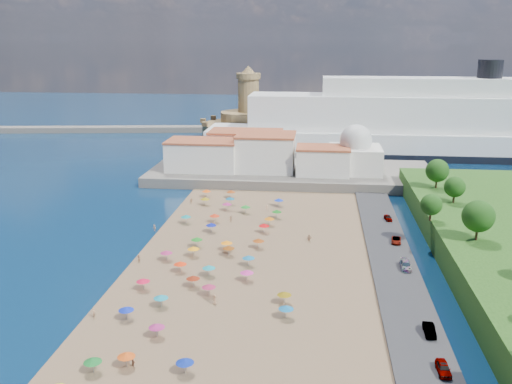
# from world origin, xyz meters

# --- Properties ---
(ground) EXTENTS (700.00, 700.00, 0.00)m
(ground) POSITION_xyz_m (0.00, 0.00, 0.00)
(ground) COLOR #071938
(ground) RESTS_ON ground
(terrace) EXTENTS (90.00, 36.00, 3.00)m
(terrace) POSITION_xyz_m (10.00, 73.00, 1.50)
(terrace) COLOR #59544C
(terrace) RESTS_ON ground
(jetty) EXTENTS (18.00, 70.00, 2.40)m
(jetty) POSITION_xyz_m (-12.00, 108.00, 1.20)
(jetty) COLOR #59544C
(jetty) RESTS_ON ground
(breakwater) EXTENTS (199.03, 34.77, 2.60)m
(breakwater) POSITION_xyz_m (-110.00, 153.00, 1.30)
(breakwater) COLOR #59544C
(breakwater) RESTS_ON ground
(waterfront_buildings) EXTENTS (57.00, 29.00, 11.00)m
(waterfront_buildings) POSITION_xyz_m (-3.05, 73.64, 7.88)
(waterfront_buildings) COLOR silver
(waterfront_buildings) RESTS_ON terrace
(domed_building) EXTENTS (16.00, 16.00, 15.00)m
(domed_building) POSITION_xyz_m (30.00, 71.00, 8.97)
(domed_building) COLOR silver
(domed_building) RESTS_ON terrace
(fortress) EXTENTS (40.00, 40.00, 32.40)m
(fortress) POSITION_xyz_m (-12.00, 138.00, 6.68)
(fortress) COLOR #99784C
(fortress) RESTS_ON ground
(cruise_ship) EXTENTS (165.53, 24.55, 36.20)m
(cruise_ship) POSITION_xyz_m (57.95, 113.50, 10.72)
(cruise_ship) COLOR black
(cruise_ship) RESTS_ON ground
(beach_parasols) EXTENTS (29.67, 116.43, 2.20)m
(beach_parasols) POSITION_xyz_m (-1.80, -10.95, 2.15)
(beach_parasols) COLOR gray
(beach_parasols) RESTS_ON beach
(beachgoers) EXTENTS (37.39, 95.39, 1.89)m
(beachgoers) POSITION_xyz_m (-3.96, -5.80, 1.09)
(beachgoers) COLOR tan
(beachgoers) RESTS_ON beach
(parked_cars) EXTENTS (2.53, 70.12, 1.43)m
(parked_cars) POSITION_xyz_m (36.00, -5.81, 1.38)
(parked_cars) COLOR gray
(parked_cars) RESTS_ON promenade
(hillside_trees) EXTENTS (17.23, 106.43, 7.94)m
(hillside_trees) POSITION_xyz_m (48.97, -3.36, 10.17)
(hillside_trees) COLOR #382314
(hillside_trees) RESTS_ON hillside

